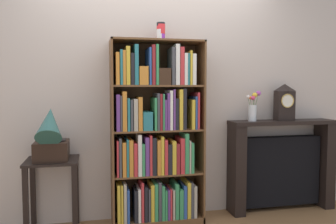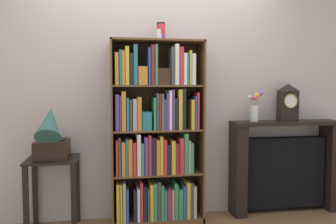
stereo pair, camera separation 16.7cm
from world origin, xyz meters
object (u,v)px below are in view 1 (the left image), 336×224
Objects in this scene: gramophone at (51,137)px; flower_vase at (253,108)px; mantel_clock at (285,102)px; side_table_left at (53,180)px; cup_stack at (161,32)px; bookshelf at (156,139)px; fireplace_mantel at (281,166)px.

gramophone is 1.70× the size of flower_vase.
side_table_left is at bearing -178.10° from mantel_clock.
mantel_clock reaches higher than side_table_left.
cup_stack reaches higher than gramophone.
bookshelf is 5.62× the size of flower_vase.
cup_stack is 0.33× the size of gramophone.
mantel_clock reaches higher than flower_vase.
cup_stack is at bearing 7.18° from gramophone.
mantel_clock is (1.36, 0.00, -0.70)m from cup_stack.
fireplace_mantel is (2.38, 0.16, -0.42)m from gramophone.
bookshelf is at bearing -177.56° from flower_vase.
cup_stack is 1.94m from fireplace_mantel.
bookshelf is 4.56× the size of mantel_clock.
flower_vase is at bearing -176.11° from fireplace_mantel.
fireplace_mantel is 0.73m from flower_vase.
bookshelf is 3.30× the size of gramophone.
bookshelf is at bearing 5.38° from gramophone.
gramophone is at bearing -176.14° from fireplace_mantel.
cup_stack is 1.74m from side_table_left.
flower_vase is (-0.37, 0.00, -0.06)m from mantel_clock.
side_table_left is at bearing -177.47° from fireplace_mantel.
cup_stack is (0.06, 0.04, 1.05)m from bookshelf.
gramophone is (0.00, -0.06, 0.41)m from side_table_left.
cup_stack reaches higher than fireplace_mantel.
bookshelf is 1.45m from fireplace_mantel.
side_table_left is 2.49m from mantel_clock.
side_table_left is 1.26× the size of gramophone.
gramophone is 2.04m from flower_vase.
fireplace_mantel is 3.00× the size of mantel_clock.
bookshelf reaches higher than flower_vase.
fireplace_mantel is at bearing 3.89° from flower_vase.
mantel_clock reaches higher than gramophone.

